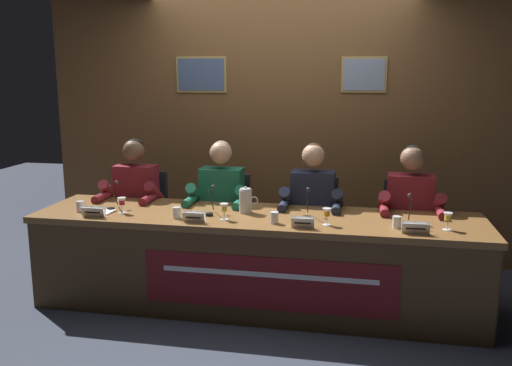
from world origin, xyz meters
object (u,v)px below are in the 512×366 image
Objects in this scene: nameplate_far_right at (416,228)px; water_cup_far_right at (397,223)px; juice_glass_center_left at (224,208)px; microphone_center_left at (211,205)px; nameplate_center_right at (303,223)px; microphone_far_right at (410,215)px; chair_far_left at (143,223)px; juice_glass_far_right at (448,218)px; juice_glass_far_left at (122,202)px; panelist_center_left at (220,202)px; water_pitcher_central at (246,201)px; microphone_center_right at (307,208)px; panelist_far_right at (410,211)px; nameplate_far_left at (94,212)px; chair_far_right at (406,237)px; document_stack_far_left at (100,212)px; conference_table at (254,247)px; microphone_far_left at (113,200)px; juice_glass_center_right at (327,213)px; panelist_center_right at (312,206)px; chair_center_left at (226,227)px; nameplate_center_left at (194,217)px; panelist_far_left at (133,198)px; water_cup_far_left at (80,207)px; water_cup_center_left at (177,213)px; chair_center_right at (313,232)px; water_cup_center_right at (274,218)px.

water_cup_far_right is (-0.12, 0.12, -0.00)m from nameplate_far_right.
microphone_center_left is (-0.14, 0.13, -0.01)m from juice_glass_center_left.
microphone_far_right is at bearing 16.36° from nameplate_center_right.
chair_far_left is 1.83m from nameplate_center_right.
juice_glass_far_right is at bearing -16.18° from chair_far_left.
panelist_center_left is (0.64, 0.54, -0.09)m from juice_glass_far_left.
nameplate_far_right is at bearing -15.45° from water_pitcher_central.
panelist_far_right is at bearing 26.61° from microphone_center_right.
microphone_center_right is 1.03× the size of water_pitcher_central.
chair_far_right is (2.37, 0.89, -0.33)m from nameplate_far_left.
conference_table is at bearing 2.16° from document_stack_far_left.
microphone_far_left is 2.54× the size of water_cup_far_right.
juice_glass_center_right is at bearing 170.28° from nameplate_far_right.
panelist_far_right is at bearing -90.00° from chair_far_right.
panelist_center_right is at bearing 138.36° from nameplate_far_right.
juice_glass_center_left is 0.19m from microphone_center_left.
microphone_center_left is 1.69m from chair_far_right.
nameplate_center_right is 1.31× the size of juice_glass_center_right.
juice_glass_center_left is at bearing -76.37° from chair_center_left.
juice_glass_far_left is 0.14× the size of chair_center_left.
nameplate_center_right is (1.57, -0.89, 0.33)m from chair_far_left.
nameplate_center_right is (0.00, -0.69, 0.05)m from panelist_center_right.
juice_glass_center_right is at bearing -31.38° from panelist_center_left.
nameplate_center_left is 1.73m from panelist_far_right.
water_pitcher_central is (1.07, 0.09, 0.02)m from microphone_far_left.
conference_table is at bearing -60.14° from water_pitcher_central.
document_stack_far_left is at bearing 176.81° from nameplate_far_right.
panelist_far_left is 0.95m from microphone_center_left.
conference_table is 0.50m from microphone_center_right.
chair_far_left is 0.74× the size of panelist_center_left.
panelist_center_left is 0.61m from juice_glass_center_left.
panelist_far_left is 0.59m from water_cup_far_left.
panelist_far_right is at bearing 41.16° from nameplate_center_right.
document_stack_far_left is (-0.81, 0.14, -0.03)m from nameplate_center_left.
chair_far_right is at bearing 105.34° from juice_glass_far_right.
chair_center_left is at bearing 39.28° from microphone_far_left.
juice_glass_center_left reaches higher than water_cup_center_left.
chair_center_left is 1.71m from microphone_far_right.
microphone_center_left is 0.88m from document_stack_far_left.
juice_glass_center_right is (0.16, -0.58, 0.09)m from panelist_center_right.
chair_far_left is 1.61m from panelist_center_right.
microphone_far_right reaches higher than conference_table.
chair_far_left is at bearing 180.00° from chair_center_right.
document_stack_far_left is at bearing -167.12° from panelist_far_right.
microphone_far_left is at bearing 31.47° from water_cup_far_left.
chair_center_left is 0.88m from juice_glass_center_left.
panelist_far_right is (2.36, 0.00, 0.00)m from panelist_far_left.
nameplate_far_right is at bearing -91.39° from chair_far_right.
conference_table is at bearing -127.85° from panelist_center_right.
chair_far_right is at bearing 38.73° from water_cup_center_right.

